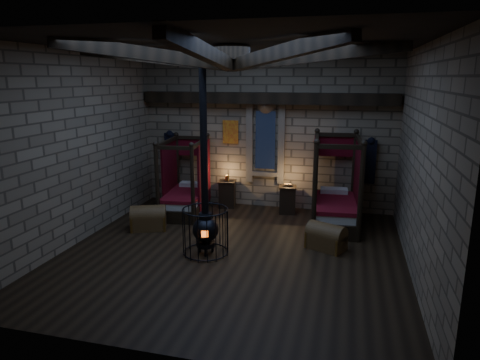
% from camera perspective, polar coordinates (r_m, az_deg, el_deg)
% --- Properties ---
extents(room, '(7.02, 7.02, 4.29)m').
position_cam_1_polar(room, '(8.47, -0.95, 14.52)').
color(room, black).
rests_on(room, ground).
extents(bed_left, '(1.21, 2.00, 1.98)m').
position_cam_1_polar(bed_left, '(11.69, -7.24, -1.97)').
color(bed_left, black).
rests_on(bed_left, ground).
extents(bed_right, '(1.26, 2.17, 2.19)m').
position_cam_1_polar(bed_right, '(10.87, 12.49, -3.12)').
color(bed_right, black).
rests_on(bed_right, ground).
extents(trunk_left, '(0.96, 0.79, 0.61)m').
position_cam_1_polar(trunk_left, '(10.62, -12.10, -5.03)').
color(trunk_left, '#55391B').
rests_on(trunk_left, ground).
extents(trunk_right, '(0.92, 0.78, 0.58)m').
position_cam_1_polar(trunk_right, '(9.43, 11.42, -7.51)').
color(trunk_right, '#55391B').
rests_on(trunk_right, ground).
extents(nightstand_left, '(0.53, 0.52, 0.93)m').
position_cam_1_polar(nightstand_left, '(12.10, -1.71, -1.82)').
color(nightstand_left, black).
rests_on(nightstand_left, ground).
extents(nightstand_right, '(0.52, 0.50, 0.81)m').
position_cam_1_polar(nightstand_right, '(11.64, 6.34, -2.58)').
color(nightstand_right, black).
rests_on(nightstand_right, ground).
extents(stove, '(0.96, 0.96, 4.05)m').
position_cam_1_polar(stove, '(8.91, -4.63, -6.17)').
color(stove, black).
rests_on(stove, ground).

